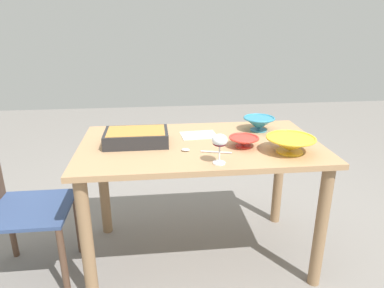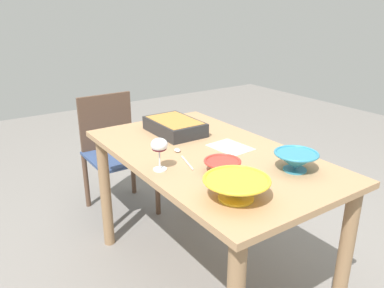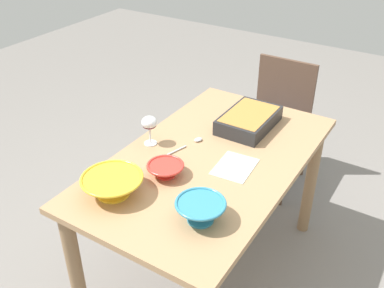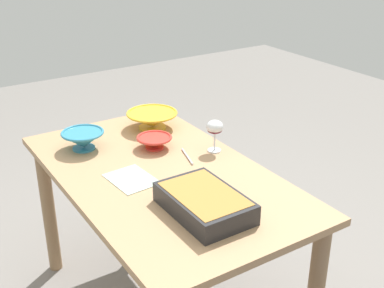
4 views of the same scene
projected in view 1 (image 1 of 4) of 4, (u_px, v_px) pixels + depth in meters
ground_plane at (199, 254)px, 2.21m from camera, size 8.00×8.00×0.00m
dining_table at (200, 163)px, 2.00m from camera, size 1.34×0.78×0.75m
chair at (13, 205)px, 1.87m from camera, size 0.44×0.42×0.84m
wine_glass at (220, 142)px, 1.64m from camera, size 0.08×0.08×0.15m
casserole_dish at (136, 136)px, 1.93m from camera, size 0.35×0.23×0.08m
mixing_bowl at (244, 141)px, 1.88m from camera, size 0.16×0.16×0.06m
small_bowl at (290, 144)px, 1.80m from camera, size 0.26×0.26×0.09m
serving_bowl at (259, 123)px, 2.16m from camera, size 0.19×0.19×0.09m
serving_spoon at (196, 151)px, 1.82m from camera, size 0.26×0.09×0.01m
napkin at (199, 135)px, 2.08m from camera, size 0.22×0.18×0.00m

